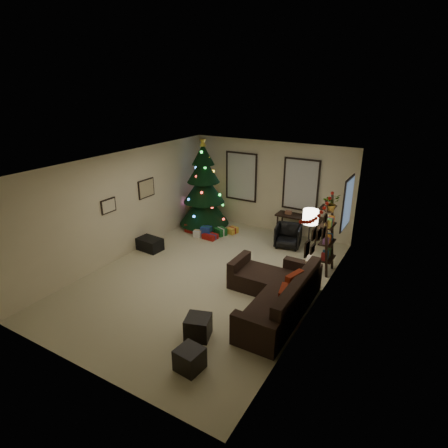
{
  "coord_description": "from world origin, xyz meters",
  "views": [
    {
      "loc": [
        4.19,
        -6.44,
        4.29
      ],
      "look_at": [
        0.1,
        0.6,
        1.15
      ],
      "focal_mm": 29.81,
      "sensor_mm": 36.0,
      "label": 1
    }
  ],
  "objects": [
    {
      "name": "art_abstract",
      "position": [
        -2.48,
        -0.5,
        1.49
      ],
      "size": [
        0.04,
        0.45,
        0.35
      ],
      "color": "black",
      "rests_on": "wall_left"
    },
    {
      "name": "wall_back",
      "position": [
        0.0,
        3.5,
        1.35
      ],
      "size": [
        5.0,
        0.0,
        5.0
      ],
      "primitive_type": "plane",
      "rotation": [
        1.57,
        0.0,
        0.0
      ],
      "color": "beige",
      "rests_on": "floor"
    },
    {
      "name": "sofa",
      "position": [
        1.85,
        -0.34,
        0.28
      ],
      "size": [
        1.8,
        2.63,
        0.85
      ],
      "color": "black",
      "rests_on": "floor"
    },
    {
      "name": "art_map",
      "position": [
        -2.48,
        0.87,
        1.59
      ],
      "size": [
        0.04,
        0.6,
        0.5
      ],
      "color": "black",
      "rests_on": "wall_left"
    },
    {
      "name": "bookshelf",
      "position": [
        2.3,
        1.64,
        0.9
      ],
      "size": [
        0.3,
        0.55,
        1.86
      ],
      "color": "black",
      "rests_on": "floor"
    },
    {
      "name": "stocking_right",
      "position": [
        0.19,
        3.6,
        1.45
      ],
      "size": [
        0.2,
        0.05,
        0.36
      ],
      "color": "#990F0C",
      "rests_on": "wall_back"
    },
    {
      "name": "desk_chair",
      "position": [
        0.99,
        2.57,
        0.32
      ],
      "size": [
        0.72,
        0.69,
        0.64
      ],
      "primitive_type": "imported",
      "rotation": [
        0.0,
        0.0,
        0.2
      ],
      "color": "black",
      "rests_on": "floor"
    },
    {
      "name": "window_back_left",
      "position": [
        -0.95,
        3.47,
        1.55
      ],
      "size": [
        1.05,
        0.06,
        1.5
      ],
      "color": "#728CB2",
      "rests_on": "wall_back"
    },
    {
      "name": "pillow_red_a",
      "position": [
        2.21,
        -0.92,
        0.64
      ],
      "size": [
        0.19,
        0.42,
        0.41
      ],
      "primitive_type": "cube",
      "rotation": [
        0.0,
        0.0,
        0.21
      ],
      "color": "maroon",
      "rests_on": "sofa"
    },
    {
      "name": "stocking_left",
      "position": [
        -0.14,
        3.57,
        1.39
      ],
      "size": [
        0.2,
        0.05,
        0.36
      ],
      "color": "#990F0C",
      "rests_on": "wall_back"
    },
    {
      "name": "wall_front",
      "position": [
        0.0,
        -3.5,
        1.35
      ],
      "size": [
        5.0,
        0.0,
        5.0
      ],
      "primitive_type": "plane",
      "rotation": [
        -1.57,
        0.0,
        0.0
      ],
      "color": "beige",
      "rests_on": "floor"
    },
    {
      "name": "floor",
      "position": [
        0.0,
        0.0,
        0.0
      ],
      "size": [
        7.0,
        7.0,
        0.0
      ],
      "primitive_type": "plane",
      "color": "#BEB690",
      "rests_on": "ground"
    },
    {
      "name": "desk",
      "position": [
        1.05,
        3.22,
        0.62
      ],
      "size": [
        1.31,
        0.47,
        0.71
      ],
      "color": "black",
      "rests_on": "floor"
    },
    {
      "name": "floor_lamp",
      "position": [
        1.95,
        1.26,
        1.36
      ],
      "size": [
        0.34,
        0.34,
        1.63
      ],
      "rotation": [
        0.0,
        0.0,
        0.07
      ],
      "color": "black",
      "rests_on": "floor"
    },
    {
      "name": "wall_left",
      "position": [
        -2.5,
        0.0,
        1.35
      ],
      "size": [
        0.0,
        7.0,
        7.0
      ],
      "primitive_type": "plane",
      "rotation": [
        1.57,
        0.0,
        1.57
      ],
      "color": "beige",
      "rests_on": "floor"
    },
    {
      "name": "pillow_cream",
      "position": [
        2.21,
        0.54,
        0.63
      ],
      "size": [
        0.17,
        0.39,
        0.37
      ],
      "primitive_type": "cube",
      "rotation": [
        0.0,
        0.0,
        0.17
      ],
      "color": "beige",
      "rests_on": "sofa"
    },
    {
      "name": "wall_right",
      "position": [
        2.5,
        0.0,
        1.35
      ],
      "size": [
        0.0,
        7.0,
        7.0
      ],
      "primitive_type": "plane",
      "rotation": [
        1.57,
        0.0,
        -1.57
      ],
      "color": "beige",
      "rests_on": "floor"
    },
    {
      "name": "storage_bin",
      "position": [
        -2.16,
        0.49,
        0.16
      ],
      "size": [
        0.69,
        0.49,
        0.33
      ],
      "primitive_type": "cube",
      "rotation": [
        0.0,
        0.0,
        -0.08
      ],
      "color": "black",
      "rests_on": "floor"
    },
    {
      "name": "christmas_tree",
      "position": [
        -1.8,
        2.65,
        1.17
      ],
      "size": [
        1.52,
        1.52,
        2.83
      ],
      "rotation": [
        0.0,
        0.0,
        0.08
      ],
      "color": "black",
      "rests_on": "floor"
    },
    {
      "name": "ottoman_far",
      "position": [
        1.36,
        -2.65,
        0.19
      ],
      "size": [
        0.43,
        0.43,
        0.37
      ],
      "primitive_type": "cube",
      "rotation": [
        0.0,
        0.0,
        -0.1
      ],
      "color": "black",
      "rests_on": "floor"
    },
    {
      "name": "garland",
      "position": [
        2.45,
        -0.02,
        2.07
      ],
      "size": [
        0.08,
        1.9,
        0.3
      ],
      "primitive_type": null,
      "color": "#A5140C",
      "rests_on": "wall_right"
    },
    {
      "name": "ceiling",
      "position": [
        0.0,
        0.0,
        2.7
      ],
      "size": [
        7.0,
        7.0,
        0.0
      ],
      "primitive_type": "plane",
      "rotation": [
        3.14,
        0.0,
        0.0
      ],
      "color": "white",
      "rests_on": "floor"
    },
    {
      "name": "window_back_right",
      "position": [
        0.95,
        3.47,
        1.55
      ],
      "size": [
        1.05,
        0.06,
        1.5
      ],
      "color": "#728CB2",
      "rests_on": "wall_back"
    },
    {
      "name": "presents",
      "position": [
        -1.41,
        2.23,
        0.12
      ],
      "size": [
        1.5,
        1.01,
        0.3
      ],
      "rotation": [
        0.0,
        0.0,
        0.01
      ],
      "color": "maroon",
      "rests_on": "floor"
    },
    {
      "name": "gallery",
      "position": [
        2.48,
        -0.07,
        1.57
      ],
      "size": [
        0.03,
        1.25,
        0.54
      ],
      "color": "black",
      "rests_on": "wall_right"
    },
    {
      "name": "pillow_red_b",
      "position": [
        2.21,
        -0.34,
        0.64
      ],
      "size": [
        0.24,
        0.46,
        0.45
      ],
      "primitive_type": "cube",
      "rotation": [
        0.0,
        0.0,
        -0.28
      ],
      "color": "maroon",
      "rests_on": "sofa"
    },
    {
      "name": "potted_plant",
      "position": [
        2.3,
        1.52,
        1.83
      ],
      "size": [
        0.62,
        0.64,
        0.54
      ],
      "primitive_type": "imported",
      "rotation": [
        0.0,
        0.0,
        0.94
      ],
      "color": "#4C4C4C",
      "rests_on": "bookshelf"
    },
    {
      "name": "window_right_wall",
      "position": [
        2.47,
        2.55,
        1.5
      ],
      "size": [
        0.06,
        0.9,
        1.3
      ],
      "color": "#728CB2",
      "rests_on": "wall_right"
    },
    {
      "name": "ottoman_near",
      "position": [
        1.03,
        -1.91,
        0.2
      ],
      "size": [
        0.54,
        0.54,
        0.41
      ],
      "primitive_type": "cube",
      "rotation": [
        0.0,
        0.0,
        0.32
      ],
      "color": "black",
      "rests_on": "floor"
    }
  ]
}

